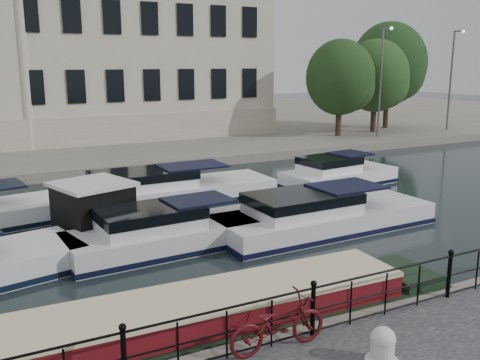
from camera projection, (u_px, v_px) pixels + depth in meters
The scene contains 11 objects.
ground_plane at pixel (259, 315), 13.32m from camera, with size 160.00×160.00×0.00m, color black.
far_bank at pixel (41, 130), 47.02m from camera, with size 120.00×42.00×0.55m, color #6B665B.
railing at pixel (313, 306), 11.11m from camera, with size 24.14×0.14×1.22m.
civic_building at pixel (28, 50), 41.38m from camera, with size 53.55×31.84×16.85m.
lamp_posts at pixel (418, 79), 41.92m from camera, with size 8.24×1.55×8.07m.
bicycle at pixel (278, 324), 10.55m from camera, with size 0.74×2.12×1.11m, color #440C0F.
mooring_bollard at pixel (383, 346), 10.16m from camera, with size 0.64×0.64×0.72m.
narrowboat at pixel (139, 345), 11.19m from camera, with size 15.83×2.60×1.58m.
harbour_hut at pixel (94, 215), 18.62m from camera, with size 3.88×3.53×2.20m.
cabin_cruisers at pixel (156, 219), 20.14m from camera, with size 27.21×10.17×1.99m.
trees at pixel (376, 73), 43.39m from camera, with size 12.68×8.10×8.94m.
Camera 1 is at (-6.09, -10.66, 6.17)m, focal length 40.00 mm.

